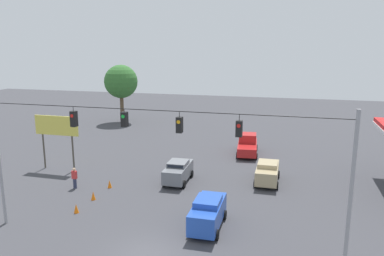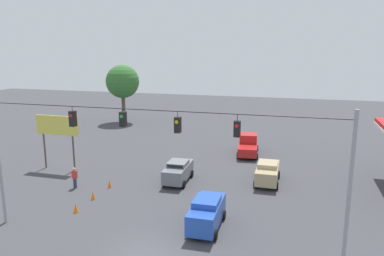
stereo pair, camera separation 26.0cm
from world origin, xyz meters
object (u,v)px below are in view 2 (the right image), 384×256
Objects in this scene: overhead_signal_span at (150,155)px; tree_horizon_left at (123,82)px; traffic_cone_nearest at (76,208)px; roadside_billboard at (57,129)px; sedan_tan_oncoming_far at (267,172)px; traffic_cone_third at (110,184)px; sedan_blue_crossing_near at (207,213)px; traffic_cone_second at (93,195)px; pickup_truck_red_oncoming_deep at (248,145)px; sedan_grey_withflow_mid at (178,171)px; pedestrian at (75,178)px.

overhead_signal_span is 37.92m from tree_horizon_left.
traffic_cone_nearest is (6.76, -2.60, -5.12)m from overhead_signal_span.
tree_horizon_left is (4.38, -22.76, 2.35)m from roadside_billboard.
sedan_tan_oncoming_far is 6.58× the size of traffic_cone_third.
traffic_cone_second is (9.37, -2.06, -0.70)m from sedan_blue_crossing_near.
pickup_truck_red_oncoming_deep is (-2.91, -20.63, -4.48)m from overhead_signal_span.
sedan_tan_oncoming_far is at bearing -149.64° from traffic_cone_second.
overhead_signal_span is 31.69× the size of traffic_cone_third.
roadside_billboard is at bearing 100.90° from tree_horizon_left.
sedan_grey_withflow_mid is at bearing -122.67° from traffic_cone_nearest.
sedan_blue_crossing_near is at bearing 119.94° from sedan_grey_withflow_mid.
sedan_grey_withflow_mid is at bearing 13.92° from sedan_tan_oncoming_far.
pickup_truck_red_oncoming_deep is 18.44m from traffic_cone_second.
pickup_truck_red_oncoming_deep is 0.63× the size of tree_horizon_left.
sedan_grey_withflow_mid is 0.97× the size of sedan_blue_crossing_near.
overhead_signal_span is 4.08× the size of roadside_billboard.
traffic_cone_nearest is at bearing 90.69° from traffic_cone_second.
pickup_truck_red_oncoming_deep reaches higher than pedestrian.
pedestrian is at bearing 136.54° from roadside_billboard.
overhead_signal_span is 3.83× the size of pickup_truck_red_oncoming_deep.
traffic_cone_nearest is 4.94m from pedestrian.
sedan_blue_crossing_near is (-2.58, -2.90, -4.42)m from overhead_signal_span.
traffic_cone_second is at bearing 30.36° from sedan_tan_oncoming_far.
roadside_billboard is 2.95× the size of pedestrian.
tree_horizon_left is at bearing -69.98° from traffic_cone_nearest.
pickup_truck_red_oncoming_deep is 8.82m from sedan_tan_oncoming_far.
pedestrian is at bearing 107.72° from tree_horizon_left.
traffic_cone_third is at bearing 155.75° from roadside_billboard.
sedan_tan_oncoming_far is at bearing -175.18° from roadside_billboard.
pickup_truck_red_oncoming_deep is 1.30× the size of sedan_grey_withflow_mid.
pedestrian is (2.66, -1.74, 0.55)m from traffic_cone_second.
traffic_cone_second is 2.59m from traffic_cone_third.
sedan_blue_crossing_near is at bearing 167.60° from traffic_cone_second.
pickup_truck_red_oncoming_deep is 3.14× the size of pedestrian.
roadside_billboard is (6.81, -5.66, 3.53)m from traffic_cone_second.
sedan_tan_oncoming_far reaches higher than traffic_cone_second.
tree_horizon_left is at bearing -41.82° from sedan_tan_oncoming_far.
overhead_signal_span is at bearing 118.30° from tree_horizon_left.
pickup_truck_red_oncoming_deep is 8.28× the size of traffic_cone_third.
pickup_truck_red_oncoming_deep is 17.73m from sedan_blue_crossing_near.
overhead_signal_span reaches higher than traffic_cone_third.
sedan_grey_withflow_mid reaches higher than traffic_cone_third.
overhead_signal_span is 31.69× the size of traffic_cone_nearest.
traffic_cone_nearest is 33.29m from tree_horizon_left.
sedan_blue_crossing_near is at bearing 153.56° from traffic_cone_third.
pedestrian is at bearing 17.53° from traffic_cone_third.
traffic_cone_second is (6.79, -4.96, -5.12)m from overhead_signal_span.
overhead_signal_span is at bearing 131.86° from traffic_cone_third.
tree_horizon_left is (16.23, -22.97, 5.25)m from sedan_grey_withflow_mid.
roadside_billboard is at bearing -1.02° from sedan_grey_withflow_mid.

